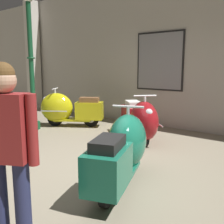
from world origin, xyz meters
The scene contains 7 objects.
ground_plane centered at (0.00, 0.00, 0.00)m, with size 60.00×60.00×0.00m, color gray.
showroom_back_wall centered at (-0.18, 3.39, 1.87)m, with size 18.00×0.63×3.74m.
scooter_0 centered at (-2.15, 1.81, 0.45)m, with size 1.60×1.25×0.98m.
scooter_1 centered at (0.08, 1.76, 0.45)m, with size 1.50×1.43×0.99m.
scooter_2 centered at (0.89, 0.00, 0.45)m, with size 0.99×1.67×0.99m.
lamppost centered at (-2.56, 1.11, 1.62)m, with size 0.28×0.28×3.21m.
visitor_0 centered at (0.92, -1.60, 0.90)m, with size 0.47×0.36×1.55m.
Camera 1 is at (2.79, -2.65, 1.51)m, focal length 41.78 mm.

